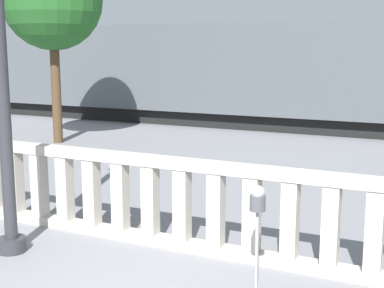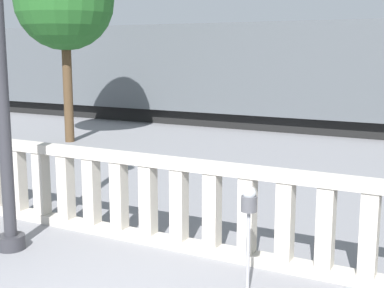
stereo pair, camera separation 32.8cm
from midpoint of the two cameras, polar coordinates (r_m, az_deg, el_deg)
name	(u,v)px [view 2 (the right image)]	position (r m, az deg, el deg)	size (l,w,h in m)	color
balustrade	(195,207)	(7.30, 1.65, -6.72)	(17.50, 0.24, 1.29)	#BCB5A8
parking_meter	(249,208)	(5.98, 7.66, -6.75)	(0.18, 0.18, 1.27)	#99999E
train_near	(293,74)	(19.26, 11.25, 7.35)	(26.52, 3.10, 4.26)	black
tree_right	(64,1)	(16.42, -12.89, 14.65)	(2.89, 2.89, 5.62)	#4C3823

